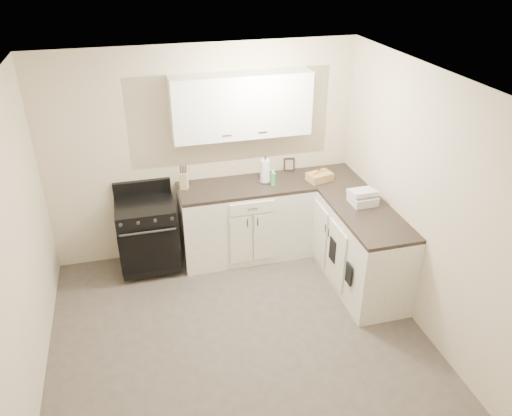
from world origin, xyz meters
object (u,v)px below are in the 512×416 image
object	(u,v)px
knife_block	(184,181)
wicker_basket	(320,177)
stove	(148,235)
paper_towel	(265,171)
countertop_grill	(363,199)

from	to	relation	value
knife_block	wicker_basket	xyz separation A→B (m)	(1.57, -0.19, -0.05)
stove	wicker_basket	xyz separation A→B (m)	(2.04, -0.07, 0.53)
paper_towel	wicker_basket	distance (m)	0.65
wicker_basket	stove	bearing A→B (deg)	177.95
paper_towel	countertop_grill	world-z (taller)	paper_towel
wicker_basket	paper_towel	bearing A→B (deg)	168.32
stove	knife_block	world-z (taller)	knife_block
stove	knife_block	distance (m)	0.75
wicker_basket	countertop_grill	bearing A→B (deg)	-70.04
knife_block	wicker_basket	bearing A→B (deg)	11.58
countertop_grill	paper_towel	bearing A→B (deg)	135.90
knife_block	countertop_grill	bearing A→B (deg)	-6.60
paper_towel	wicker_basket	xyz separation A→B (m)	(0.63, -0.13, -0.09)
knife_block	wicker_basket	distance (m)	1.58
knife_block	paper_towel	size ratio (longest dim) A/B	0.71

